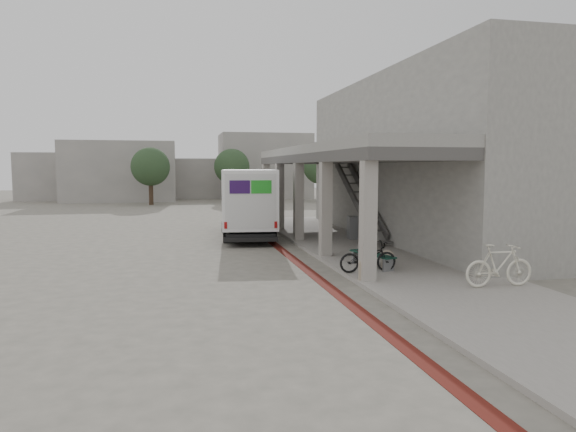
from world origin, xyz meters
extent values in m
plane|color=#646056|center=(0.00, 0.00, 0.00)|extent=(120.00, 120.00, 0.00)
cube|color=#561811|center=(1.00, 2.00, 0.01)|extent=(0.35, 40.00, 0.01)
cube|color=gray|center=(4.00, 0.00, 0.06)|extent=(4.40, 28.00, 0.12)
cube|color=gray|center=(7.35, 4.50, 3.50)|extent=(4.30, 17.00, 7.00)
cube|color=#4C4947|center=(3.60, 4.50, 3.50)|extent=(3.40, 16.90, 0.35)
cube|color=gray|center=(3.60, 4.50, 3.85)|extent=(3.40, 16.90, 0.35)
cube|color=gray|center=(-8.00, 34.00, 2.75)|extent=(10.00, 6.00, 5.50)
cube|color=gray|center=(-1.00, 38.00, 2.00)|extent=(8.00, 6.00, 4.00)
cube|color=gray|center=(6.00, 36.00, 3.25)|extent=(9.00, 6.00, 6.50)
cube|color=gray|center=(-14.00, 37.00, 2.25)|extent=(7.00, 5.00, 4.50)
cylinder|color=#38281C|center=(-5.00, 28.00, 1.20)|extent=(0.36, 0.36, 2.40)
sphere|color=#263D24|center=(-5.00, 28.00, 3.20)|extent=(3.20, 3.20, 3.20)
cylinder|color=#38281C|center=(2.00, 30.00, 1.20)|extent=(0.36, 0.36, 2.40)
sphere|color=#263D24|center=(2.00, 30.00, 3.20)|extent=(3.20, 3.20, 3.20)
cylinder|color=#38281C|center=(10.00, 29.00, 1.20)|extent=(0.36, 0.36, 2.40)
sphere|color=#263D24|center=(10.00, 29.00, 3.20)|extent=(3.20, 3.20, 3.20)
cube|color=black|center=(0.30, 6.79, 0.37)|extent=(2.66, 6.72, 0.28)
cube|color=white|center=(0.21, 5.95, 1.82)|extent=(2.76, 5.08, 2.43)
cube|color=white|center=(0.56, 9.16, 1.68)|extent=(2.42, 2.01, 2.15)
cube|color=white|center=(0.66, 10.14, 0.89)|extent=(2.11, 0.78, 0.75)
cube|color=black|center=(0.64, 9.90, 2.20)|extent=(2.09, 0.67, 0.98)
cube|color=black|center=(-0.06, 3.45, 0.33)|extent=(2.16, 0.47, 0.17)
cube|color=#2E114F|center=(-0.84, 6.73, 2.24)|extent=(0.16, 1.30, 0.70)
cube|color=green|center=(-0.99, 5.33, 2.24)|extent=(0.16, 1.30, 0.70)
cube|color=#2E114F|center=(-0.48, 3.56, 2.38)|extent=(0.79, 0.11, 0.51)
cube|color=green|center=(0.36, 3.47, 2.38)|extent=(0.79, 0.11, 0.51)
cylinder|color=black|center=(-0.41, 9.31, 0.42)|extent=(0.35, 0.86, 0.84)
cylinder|color=black|center=(1.54, 9.10, 0.42)|extent=(0.35, 0.86, 0.84)
cylinder|color=black|center=(-0.88, 5.04, 0.42)|extent=(0.35, 0.86, 0.84)
cylinder|color=black|center=(1.07, 4.83, 0.42)|extent=(0.35, 0.86, 0.84)
cube|color=slate|center=(3.13, -2.52, 0.31)|extent=(0.39, 0.19, 0.38)
cube|color=slate|center=(2.69, -1.08, 0.31)|extent=(0.39, 0.19, 0.38)
cube|color=#103125|center=(2.78, -1.84, 0.52)|extent=(0.63, 1.76, 0.05)
cube|color=#103125|center=(2.91, -1.80, 0.52)|extent=(0.63, 1.76, 0.05)
cube|color=#103125|center=(3.05, -1.76, 0.52)|extent=(0.63, 1.76, 0.05)
cylinder|color=gray|center=(2.10, -3.44, 0.34)|extent=(0.44, 0.44, 0.44)
sphere|color=gray|center=(2.10, -3.44, 0.56)|extent=(0.44, 0.44, 0.44)
cylinder|color=gray|center=(3.32, -2.01, 0.30)|extent=(0.36, 0.36, 0.36)
sphere|color=gray|center=(3.32, -2.01, 0.48)|extent=(0.36, 0.36, 0.36)
cube|color=slate|center=(4.42, 4.21, 0.60)|extent=(0.48, 0.61, 0.96)
imported|color=black|center=(2.50, -2.50, 0.57)|extent=(1.71, 0.60, 0.90)
imported|color=silver|center=(5.08, -4.95, 0.67)|extent=(1.86, 0.58, 1.11)
camera|label=1|loc=(-2.86, -16.32, 3.15)|focal=32.00mm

